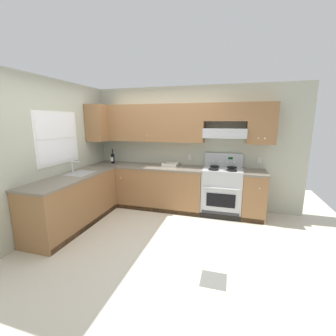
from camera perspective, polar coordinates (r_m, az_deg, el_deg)
ground_plane at (r=3.94m, az=-7.09°, el=-16.23°), size 7.04×7.04×0.00m
floor_accent_tile at (r=3.02m, az=11.40°, el=-25.95°), size 0.30×0.30×0.01m
wall_back at (r=4.83m, az=3.96°, el=7.43°), size 4.68×0.57×2.55m
wall_left at (r=4.56m, az=-25.14°, el=4.38°), size 0.47×4.00×2.55m
counter_back_run at (r=4.85m, az=-1.54°, el=-4.91°), size 3.60×0.65×0.91m
counter_left_run at (r=4.36m, az=-22.60°, el=-7.64°), size 0.63×1.91×1.13m
stove at (r=4.65m, az=13.41°, el=-5.64°), size 0.76×0.62×1.20m
wine_bottle at (r=5.21m, az=-13.78°, el=2.55°), size 0.08×0.08×0.32m
bowl at (r=4.80m, az=0.63°, el=0.83°), size 0.32×0.28×0.07m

